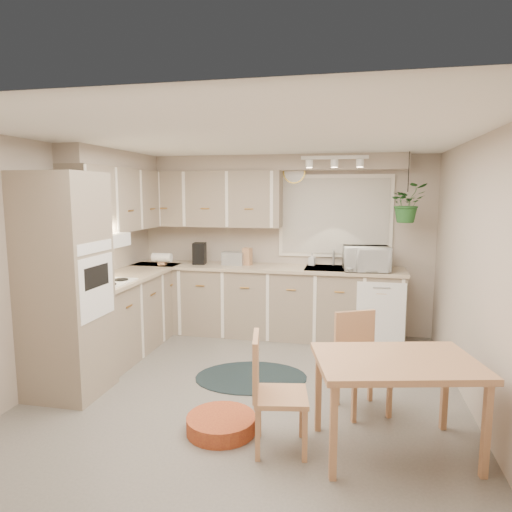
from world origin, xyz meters
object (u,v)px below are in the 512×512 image
braided_rug (251,377)px  chair_left (281,393)px  chair_back (363,364)px  dining_table (395,406)px  microwave (366,256)px  pet_bed (221,424)px

braided_rug → chair_left: bearing=-67.9°
chair_back → chair_left: bearing=23.6°
chair_left → dining_table: bearing=88.5°
chair_back → braided_rug: size_ratio=0.74×
braided_rug → chair_back: bearing=-24.4°
chair_back → braided_rug: (-1.12, 0.51, -0.43)m
dining_table → braided_rug: dining_table is taller
braided_rug → microwave: bearing=49.6°
chair_left → chair_back: size_ratio=1.02×
dining_table → microwave: 2.61m
chair_left → braided_rug: size_ratio=0.75×
pet_bed → braided_rug: bearing=90.0°
dining_table → pet_bed: 1.36m
microwave → braided_rug: bearing=-137.2°
dining_table → microwave: bearing=93.8°
dining_table → braided_rug: size_ratio=0.98×
dining_table → microwave: (-0.16, 2.49, 0.77)m
braided_rug → microwave: microwave is taller
pet_bed → dining_table: bearing=-0.5°
dining_table → braided_rug: 1.77m
chair_back → pet_bed: chair_back is taller
chair_back → dining_table: bearing=82.7°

